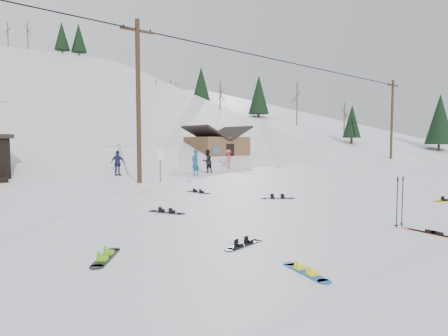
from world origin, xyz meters
TOP-DOWN VIEW (x-y plane):
  - ground at (0.00, 0.00)m, footprint 200.00×200.00m
  - ridge_right at (38.00, 50.00)m, footprint 45.66×93.98m
  - treeline_right at (36.00, 42.00)m, footprint 20.00×60.00m
  - utility_pole at (2.00, 14.00)m, footprint 2.00×0.26m
  - utility_pole_right at (34.00, 17.00)m, footprint 2.00×0.26m
  - trail_sign at (3.10, 13.58)m, footprint 0.50×0.09m
  - cabin at (15.00, 24.00)m, footprint 5.39×4.40m
  - hero_snowboard at (-2.50, -1.87)m, footprint 0.49×1.26m
  - hero_skis at (2.36, -1.93)m, footprint 0.30×1.74m
  - ski_poles at (2.48, -0.94)m, footprint 0.38×0.10m
  - board_scatter_a at (-2.13, 0.26)m, footprint 1.29×0.50m
  - board_scatter_b at (-1.47, 4.92)m, footprint 0.75×1.31m
  - board_scatter_c at (-5.01, 1.22)m, footprint 1.00×1.21m
  - board_scatter_d at (3.72, 4.91)m, footprint 1.21×0.97m
  - board_scatter_e at (8.54, 0.30)m, footprint 1.47×0.60m
  - board_scatter_f at (2.22, 8.47)m, footprint 0.46×1.41m
  - skier_teal at (7.12, 15.99)m, footprint 0.75×0.60m
  - skier_dark at (9.07, 17.33)m, footprint 0.88×0.72m
  - skier_pink at (12.57, 19.24)m, footprint 1.20×1.01m
  - skier_navy at (2.85, 18.96)m, footprint 0.95×1.04m

SIDE VIEW (x-z plane):
  - ridge_right at x=38.00m, z-range -38.30..16.30m
  - ground at x=0.00m, z-range 0.00..0.00m
  - treeline_right at x=36.00m, z-range -5.00..5.00m
  - hero_snowboard at x=-2.50m, z-range -0.02..0.07m
  - board_scatter_a at x=-2.13m, z-range -0.02..0.07m
  - board_scatter_b at x=-1.47m, z-range -0.02..0.08m
  - board_scatter_f at x=2.22m, z-range -0.02..0.08m
  - hero_skis at x=2.36m, z-range -0.02..0.07m
  - board_scatter_d at x=3.72m, z-range -0.02..0.08m
  - board_scatter_c at x=-5.01m, z-range -0.02..0.08m
  - board_scatter_e at x=8.54m, z-range -0.03..0.08m
  - ski_poles at x=2.48m, z-range 0.02..1.41m
  - skier_pink at x=12.57m, z-range 0.00..1.62m
  - skier_dark at x=9.07m, z-range 0.00..1.70m
  - skier_navy at x=2.85m, z-range 0.00..1.71m
  - skier_teal at x=7.12m, z-range 0.00..1.78m
  - trail_sign at x=3.10m, z-range 0.35..2.20m
  - cabin at x=15.00m, z-range -0.40..3.37m
  - utility_pole at x=2.00m, z-range 0.18..9.18m
  - utility_pole_right at x=34.00m, z-range 0.18..9.18m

